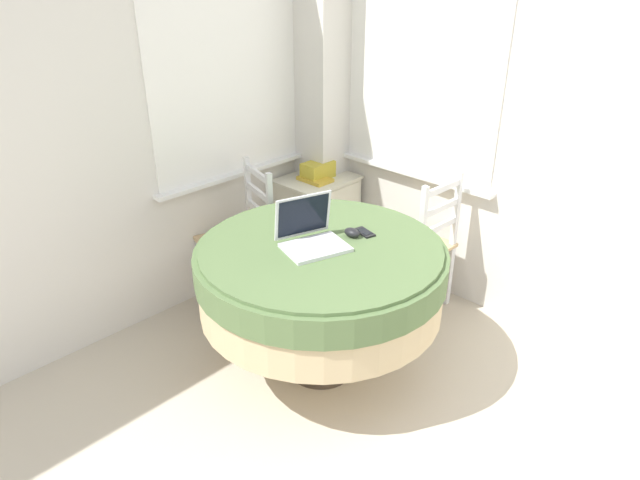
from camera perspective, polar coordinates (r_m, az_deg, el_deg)
The scene contains 10 objects.
corner_room_shell at distance 2.85m, azimuth 1.64°, elevation 11.38°, with size 4.40×4.53×2.55m.
round_dining_table at distance 2.86m, azimuth 0.08°, elevation -3.30°, with size 1.25×1.25×0.75m.
laptop at distance 2.77m, azimuth -0.91°, elevation 0.40°, with size 0.36×0.34×0.24m.
computer_mouse at distance 2.87m, azimuth 3.22°, elevation 0.75°, with size 0.06×0.09×0.05m.
cell_phone at distance 2.92m, azimuth 4.46°, elevation 0.78°, with size 0.09×0.13×0.01m.
dining_chair_near_back_window at distance 3.61m, azimuth -7.90°, elevation 0.07°, with size 0.50×0.49×0.90m.
dining_chair_near_right_window at distance 3.56m, azimuth 9.83°, elevation -0.50°, with size 0.40×0.43×0.90m.
corner_cabinet at distance 4.09m, azimuth -0.24°, elevation 1.97°, with size 0.52×0.42×0.65m.
storage_box at distance 3.96m, azimuth -0.21°, elevation 7.00°, with size 0.22×0.14×0.11m.
book_on_cabinet at distance 3.92m, azimuth -0.50°, elevation 6.10°, with size 0.15×0.22×0.02m.
Camera 1 is at (-0.82, -0.16, 2.02)m, focal length 32.00 mm.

